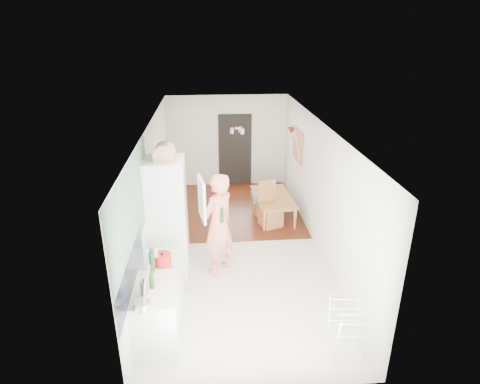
{
  "coord_description": "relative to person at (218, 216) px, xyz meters",
  "views": [
    {
      "loc": [
        -0.53,
        -7.08,
        4.15
      ],
      "look_at": [
        0.07,
        0.2,
        1.12
      ],
      "focal_mm": 30.0,
      "sensor_mm": 36.0,
      "label": 1
    }
  ],
  "objects": [
    {
      "name": "tile_splashback",
      "position": [
        -1.19,
        -1.72,
        0.04
      ],
      "size": [
        0.02,
        1.9,
        0.5
      ],
      "primitive_type": "cube",
      "color": "black",
      "rests_on": "room_shell"
    },
    {
      "name": "dining_chair",
      "position": [
        1.2,
        1.7,
        -0.6
      ],
      "size": [
        0.55,
        0.55,
        1.02
      ],
      "primitive_type": null,
      "rotation": [
        0.0,
        0.0,
        0.36
      ],
      "color": "#AA7736",
      "rests_on": "floor"
    },
    {
      "name": "fridge_housing",
      "position": [
        -0.88,
        0.05,
        -0.04
      ],
      "size": [
        0.66,
        0.66,
        2.15
      ],
      "primitive_type": "cube",
      "color": "silver",
      "rests_on": "room_shell"
    },
    {
      "name": "bottle_c",
      "position": [
        -1.02,
        -1.87,
        -0.09
      ],
      "size": [
        0.09,
        0.09,
        0.21
      ],
      "primitive_type": "cylinder",
      "rotation": [
        0.0,
        0.0,
        0.09
      ],
      "color": "silver",
      "rests_on": "worktop"
    },
    {
      "name": "bottle_b",
      "position": [
        -0.97,
        -1.35,
        -0.03
      ],
      "size": [
        0.08,
        0.08,
        0.31
      ],
      "primitive_type": "cylinder",
      "rotation": [
        0.0,
        0.0,
        0.06
      ],
      "color": "#173D19",
      "rests_on": "worktop"
    },
    {
      "name": "grey_drape",
      "position": [
        1.05,
        2.26,
        -0.63
      ],
      "size": [
        0.41,
        0.41,
        0.18
      ],
      "primitive_type": "cube",
      "rotation": [
        0.0,
        0.0,
        0.05
      ],
      "color": "slate",
      "rests_on": "stool"
    },
    {
      "name": "person",
      "position": [
        0.0,
        0.0,
        0.0
      ],
      "size": [
        0.95,
        0.95,
        2.22
      ],
      "primitive_type": "imported",
      "rotation": [
        0.0,
        0.0,
        3.92
      ],
      "color": "#E37A63",
      "rests_on": "floor"
    },
    {
      "name": "fridge_interior",
      "position": [
        -0.57,
        0.05,
        0.44
      ],
      "size": [
        0.02,
        0.52,
        0.66
      ],
      "primitive_type": "cube",
      "color": "white",
      "rests_on": "room_shell"
    },
    {
      "name": "pinboard_frame",
      "position": [
        1.96,
        2.73,
        0.44
      ],
      "size": [
        0.0,
        0.94,
        0.74
      ],
      "primitive_type": "cube",
      "color": "#AA7736",
      "rests_on": "room_shell"
    },
    {
      "name": "red_casserole",
      "position": [
        -0.85,
        -1.14,
        -0.11
      ],
      "size": [
        0.28,
        0.28,
        0.16
      ],
      "primitive_type": "cylinder",
      "rotation": [
        0.0,
        0.0,
        -0.08
      ],
      "color": "red",
      "rests_on": "cooker_top"
    },
    {
      "name": "pepper_mill_back",
      "position": [
        -0.94,
        -1.19,
        -0.07
      ],
      "size": [
        0.08,
        0.08,
        0.24
      ],
      "primitive_type": "cylinder",
      "rotation": [
        0.0,
        0.0,
        -0.31
      ],
      "color": "tan",
      "rests_on": "worktop"
    },
    {
      "name": "wood_floor_overlay",
      "position": [
        0.39,
        2.68,
        -1.11
      ],
      "size": [
        3.2,
        3.3,
        0.01
      ],
      "primitive_type": "cube",
      "color": "#56180D",
      "rests_on": "room_shell"
    },
    {
      "name": "chopping_boards",
      "position": [
        -0.96,
        -1.98,
        0.02
      ],
      "size": [
        0.1,
        0.31,
        0.41
      ],
      "primitive_type": null,
      "rotation": [
        0.0,
        0.0,
        0.18
      ],
      "color": "tan",
      "rests_on": "worktop"
    },
    {
      "name": "dining_table",
      "position": [
        1.35,
        2.13,
        -0.89
      ],
      "size": [
        0.78,
        1.31,
        0.45
      ],
      "primitive_type": "imported",
      "rotation": [
        0.0,
        0.0,
        1.63
      ],
      "color": "#AA7736",
      "rests_on": "floor"
    },
    {
      "name": "stool",
      "position": [
        1.05,
        2.3,
        -0.92
      ],
      "size": [
        0.34,
        0.34,
        0.39
      ],
      "primitive_type": null,
      "rotation": [
        0.0,
        0.0,
        0.16
      ],
      "color": "#AA7736",
      "rests_on": "floor"
    },
    {
      "name": "drying_rack",
      "position": [
        1.63,
        -2.2,
        -0.7
      ],
      "size": [
        0.46,
        0.43,
        0.83
      ],
      "primitive_type": null,
      "rotation": [
        0.0,
        0.0,
        -0.1
      ],
      "color": "silver",
      "rests_on": "floor"
    },
    {
      "name": "fridge_door",
      "position": [
        -0.27,
        -0.25,
        0.44
      ],
      "size": [
        0.14,
        0.56,
        0.7
      ],
      "primitive_type": "cube",
      "rotation": [
        0.0,
        0.0,
        -1.4
      ],
      "color": "silver",
      "rests_on": "room_shell"
    },
    {
      "name": "wall_sconce",
      "position": [
        1.93,
        3.38,
        0.64
      ],
      "size": [
        0.18,
        0.18,
        0.16
      ],
      "primitive_type": "cone",
      "color": "maroon",
      "rests_on": "room_shell"
    },
    {
      "name": "bread_bin",
      "position": [
        -0.85,
        0.04,
        1.13
      ],
      "size": [
        0.42,
        0.41,
        0.19
      ],
      "primitive_type": null,
      "rotation": [
        0.0,
        0.0,
        -0.2
      ],
      "color": "tan",
      "rests_on": "fridge_housing"
    },
    {
      "name": "pinboard",
      "position": [
        1.97,
        2.73,
        0.44
      ],
      "size": [
        0.03,
        0.9,
        0.7
      ],
      "primitive_type": "cube",
      "color": "tan",
      "rests_on": "room_shell"
    },
    {
      "name": "range_cooker",
      "position": [
        -0.91,
        -0.97,
        -0.67
      ],
      "size": [
        0.6,
        0.6,
        0.88
      ],
      "primitive_type": "cube",
      "color": "silver",
      "rests_on": "room_shell"
    },
    {
      "name": "worktop",
      "position": [
        -0.91,
        -1.72,
        -0.22
      ],
      "size": [
        0.62,
        0.92,
        0.06
      ],
      "primitive_type": "cube",
      "color": "beige",
      "rests_on": "room_shell"
    },
    {
      "name": "bottle_a",
      "position": [
        -0.94,
        -1.73,
        -0.05
      ],
      "size": [
        0.08,
        0.08,
        0.28
      ],
      "primitive_type": "cylinder",
      "rotation": [
        0.0,
        0.0,
        -0.2
      ],
      "color": "#173D19",
      "rests_on": "worktop"
    },
    {
      "name": "floor",
      "position": [
        0.39,
        0.83,
        -1.11
      ],
      "size": [
        3.2,
        7.0,
        0.01
      ],
      "primitive_type": "cube",
      "color": "beige",
      "rests_on": "ground"
    },
    {
      "name": "base_cabinet",
      "position": [
        -0.91,
        -1.72,
        -0.68
      ],
      "size": [
        0.6,
        0.9,
        0.86
      ],
      "primitive_type": "cube",
      "color": "silver",
      "rests_on": "room_shell"
    },
    {
      "name": "cooker_top",
      "position": [
        -0.91,
        -0.97,
        -0.21
      ],
      "size": [
        0.6,
        0.6,
        0.04
      ],
      "primitive_type": "cube",
      "color": "silver",
      "rests_on": "room_shell"
    },
    {
      "name": "room_shell",
      "position": [
        0.39,
        0.83,
        0.14
      ],
      "size": [
        3.2,
        7.0,
        2.5
      ],
      "primitive_type": null,
      "color": "silver",
      "rests_on": "ground"
    },
    {
      "name": "steel_pan",
      "position": [
        -1.0,
        -2.15,
        -0.14
      ],
      "size": [
        0.22,
        0.22,
        0.1
      ],
      "primitive_type": "cylinder",
      "rotation": [
        0.0,
        0.0,
        -0.06
      ],
      "color": "silver",
      "rests_on": "worktop"
    },
    {
      "name": "pepper_mill_front",
      "position": [
        -0.93,
        -1.19,
        -0.08
      ],
      "size": [
        0.07,
        0.07,
        0.22
      ],
      "primitive_type": "cylinder",
      "rotation": [
        0.0,
        0.0,
        -0.25
      ],
      "color": "tan",
      "rests_on": "worktop"
    },
    {
      "name": "sage_wall_panel",
      "position": [
        -1.2,
        -1.17,
        0.74
      ],
      "size": [
        0.02,
        3.0,
        1.3
      ],
      "primitive_type": "cube",
      "color": "slate",
      "rests_on": "room_shell"
    },
    {
      "name": "doorway_recess",
      "position": [
        0.59,
        4.31,
        -0.11
      ],
      "size": [
        0.9,
        0.04,
        2.0
      ],
      "primitive_type": "cube",
      "color": "black",
      "rests_on": "room_shell"
    },
    {
      "name": "held_bottle",
      "position": [
        0.06,
        -0.11,
        0.07
      ],
      "size": [
        0.06,
        0.06,
        0.28
      ],
      "primitive_type": "cylinder",
      "color": "#173D19",
      "rests_on": "person"
    }
  ]
}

